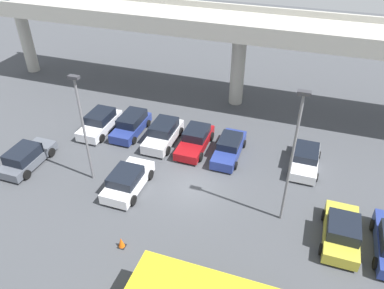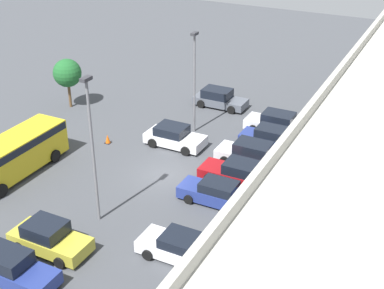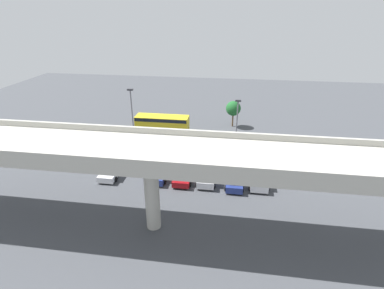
{
  "view_description": "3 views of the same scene",
  "coord_description": "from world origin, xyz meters",
  "px_view_note": "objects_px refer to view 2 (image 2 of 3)",
  "views": [
    {
      "loc": [
        6.45,
        -18.65,
        17.38
      ],
      "look_at": [
        -0.73,
        2.26,
        1.97
      ],
      "focal_mm": 35.0,
      "sensor_mm": 36.0,
      "label": 1
    },
    {
      "loc": [
        27.15,
        15.85,
        18.5
      ],
      "look_at": [
        -2.62,
        0.67,
        1.27
      ],
      "focal_mm": 50.0,
      "sensor_mm": 36.0,
      "label": 2
    },
    {
      "loc": [
        -6.52,
        33.99,
        18.06
      ],
      "look_at": [
        -1.53,
        -0.32,
        2.16
      ],
      "focal_mm": 28.0,
      "sensor_mm": 36.0,
      "label": 3
    }
  ],
  "objects_px": {
    "parked_car_7": "(12,268)",
    "shuttle_bus": "(13,154)",
    "parked_car_3": "(237,173)",
    "traffic_cone": "(108,139)",
    "parked_car_5": "(180,247)",
    "parked_car_1": "(272,138)",
    "parked_car_8": "(276,123)",
    "parked_car_9": "(174,137)",
    "parked_car_2": "(250,154)",
    "parked_car_4": "(217,193)",
    "parked_car_6": "(49,238)",
    "lamp_post_near_aisle": "(92,142)",
    "tree_front_left": "(67,73)",
    "lamp_post_mid_lot": "(194,75)",
    "parked_car_0": "(219,99)"
  },
  "relations": [
    {
      "from": "parked_car_5",
      "to": "parked_car_8",
      "type": "relative_size",
      "value": 0.97
    },
    {
      "from": "parked_car_9",
      "to": "tree_front_left",
      "type": "xyz_separation_m",
      "value": [
        -2.38,
        -11.66,
        2.35
      ]
    },
    {
      "from": "shuttle_bus",
      "to": "parked_car_8",
      "type": "bearing_deg",
      "value": -43.7
    },
    {
      "from": "parked_car_5",
      "to": "shuttle_bus",
      "type": "xyz_separation_m",
      "value": [
        -2.71,
        -14.18,
        0.89
      ]
    },
    {
      "from": "parked_car_3",
      "to": "parked_car_7",
      "type": "xyz_separation_m",
      "value": [
        13.92,
        -6.37,
        0.06
      ]
    },
    {
      "from": "parked_car_0",
      "to": "parked_car_8",
      "type": "distance_m",
      "value": 6.63
    },
    {
      "from": "parked_car_3",
      "to": "parked_car_8",
      "type": "bearing_deg",
      "value": -88.21
    },
    {
      "from": "parked_car_1",
      "to": "parked_car_9",
      "type": "height_order",
      "value": "parked_car_1"
    },
    {
      "from": "parked_car_2",
      "to": "parked_car_5",
      "type": "height_order",
      "value": "parked_car_2"
    },
    {
      "from": "parked_car_0",
      "to": "lamp_post_mid_lot",
      "type": "bearing_deg",
      "value": -87.04
    },
    {
      "from": "parked_car_5",
      "to": "tree_front_left",
      "type": "distance_m",
      "value": 22.91
    },
    {
      "from": "parked_car_9",
      "to": "traffic_cone",
      "type": "distance_m",
      "value": 5.1
    },
    {
      "from": "lamp_post_mid_lot",
      "to": "tree_front_left",
      "type": "xyz_separation_m",
      "value": [
        0.54,
        -11.86,
        -1.58
      ]
    },
    {
      "from": "parked_car_7",
      "to": "parked_car_6",
      "type": "bearing_deg",
      "value": 89.93
    },
    {
      "from": "parked_car_9",
      "to": "parked_car_4",
      "type": "bearing_deg",
      "value": -42.67
    },
    {
      "from": "parked_car_2",
      "to": "shuttle_bus",
      "type": "distance_m",
      "value": 16.17
    },
    {
      "from": "parked_car_2",
      "to": "shuttle_bus",
      "type": "relative_size",
      "value": 0.56
    },
    {
      "from": "parked_car_3",
      "to": "traffic_cone",
      "type": "bearing_deg",
      "value": -4.45
    },
    {
      "from": "parked_car_9",
      "to": "shuttle_bus",
      "type": "height_order",
      "value": "shuttle_bus"
    },
    {
      "from": "parked_car_3",
      "to": "parked_car_5",
      "type": "distance_m",
      "value": 8.52
    },
    {
      "from": "tree_front_left",
      "to": "traffic_cone",
      "type": "xyz_separation_m",
      "value": [
        4.33,
        6.96,
        -2.76
      ]
    },
    {
      "from": "lamp_post_mid_lot",
      "to": "parked_car_4",
      "type": "bearing_deg",
      "value": 34.59
    },
    {
      "from": "parked_car_5",
      "to": "shuttle_bus",
      "type": "height_order",
      "value": "shuttle_bus"
    },
    {
      "from": "parked_car_2",
      "to": "tree_front_left",
      "type": "distance_m",
      "value": 18.1
    },
    {
      "from": "parked_car_8",
      "to": "parked_car_9",
      "type": "xyz_separation_m",
      "value": [
        5.65,
        -6.0,
        -0.04
      ]
    },
    {
      "from": "parked_car_8",
      "to": "parked_car_9",
      "type": "distance_m",
      "value": 8.24
    },
    {
      "from": "parked_car_1",
      "to": "parked_car_8",
      "type": "xyz_separation_m",
      "value": [
        -2.64,
        -0.6,
        0.02
      ]
    },
    {
      "from": "parked_car_1",
      "to": "tree_front_left",
      "type": "xyz_separation_m",
      "value": [
        0.62,
        -18.25,
        2.32
      ]
    },
    {
      "from": "lamp_post_near_aisle",
      "to": "parked_car_1",
      "type": "bearing_deg",
      "value": 155.89
    },
    {
      "from": "parked_car_9",
      "to": "lamp_post_mid_lot",
      "type": "distance_m",
      "value": 4.9
    },
    {
      "from": "parked_car_5",
      "to": "parked_car_6",
      "type": "xyz_separation_m",
      "value": [
        2.62,
        -6.66,
        0.09
      ]
    },
    {
      "from": "parked_car_3",
      "to": "shuttle_bus",
      "type": "xyz_separation_m",
      "value": [
        5.8,
        -13.88,
        0.85
      ]
    },
    {
      "from": "parked_car_5",
      "to": "shuttle_bus",
      "type": "distance_m",
      "value": 14.46
    },
    {
      "from": "parked_car_7",
      "to": "shuttle_bus",
      "type": "relative_size",
      "value": 0.57
    },
    {
      "from": "parked_car_0",
      "to": "tree_front_left",
      "type": "bearing_deg",
      "value": -152.87
    },
    {
      "from": "parked_car_1",
      "to": "parked_car_9",
      "type": "relative_size",
      "value": 1.0
    },
    {
      "from": "parked_car_2",
      "to": "parked_car_3",
      "type": "distance_m",
      "value": 2.69
    },
    {
      "from": "parked_car_4",
      "to": "lamp_post_near_aisle",
      "type": "distance_m",
      "value": 8.54
    },
    {
      "from": "lamp_post_near_aisle",
      "to": "parked_car_9",
      "type": "bearing_deg",
      "value": -176.71
    },
    {
      "from": "parked_car_6",
      "to": "shuttle_bus",
      "type": "xyz_separation_m",
      "value": [
        -5.33,
        -7.51,
        0.8
      ]
    },
    {
      "from": "parked_car_5",
      "to": "parked_car_1",
      "type": "bearing_deg",
      "value": -90.14
    },
    {
      "from": "shuttle_bus",
      "to": "lamp_post_near_aisle",
      "type": "distance_m",
      "value": 9.15
    },
    {
      "from": "parked_car_2",
      "to": "traffic_cone",
      "type": "xyz_separation_m",
      "value": [
        1.83,
        -10.82,
        -0.48
      ]
    },
    {
      "from": "parked_car_4",
      "to": "parked_car_9",
      "type": "xyz_separation_m",
      "value": [
        -5.61,
        -6.09,
        0.05
      ]
    },
    {
      "from": "parked_car_1",
      "to": "parked_car_7",
      "type": "relative_size",
      "value": 0.94
    },
    {
      "from": "parked_car_1",
      "to": "parked_car_8",
      "type": "bearing_deg",
      "value": -77.23
    },
    {
      "from": "parked_car_6",
      "to": "lamp_post_mid_lot",
      "type": "distance_m",
      "value": 17.31
    },
    {
      "from": "parked_car_5",
      "to": "lamp_post_mid_lot",
      "type": "distance_m",
      "value": 16.09
    },
    {
      "from": "traffic_cone",
      "to": "parked_car_7",
      "type": "bearing_deg",
      "value": 17.27
    },
    {
      "from": "parked_car_7",
      "to": "parked_car_9",
      "type": "height_order",
      "value": "parked_car_7"
    }
  ]
}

